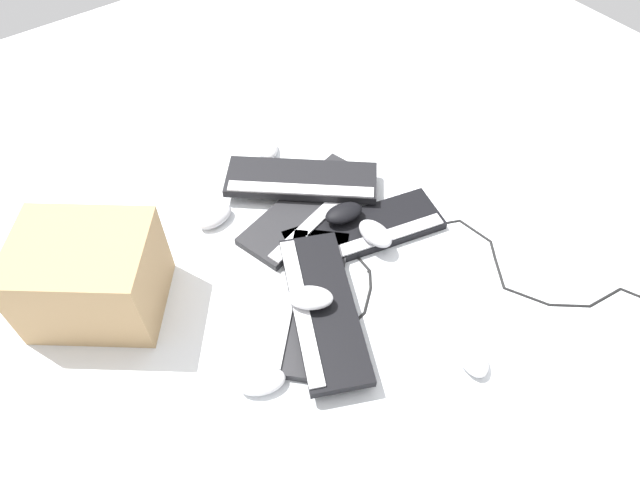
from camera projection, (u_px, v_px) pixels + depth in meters
name	position (u px, v px, depth m)	size (l,w,h in m)	color
ground_plane	(343.00, 246.00, 1.57)	(3.20, 3.20, 0.00)	silver
keyboard_0	(307.00, 208.00, 1.64)	(0.26, 0.46, 0.03)	#232326
keyboard_1	(309.00, 299.00, 1.44)	(0.42, 0.42, 0.03)	#232326
keyboard_2	(364.00, 230.00, 1.59)	(0.25, 0.46, 0.03)	black
keyboard_3	(322.00, 308.00, 1.39)	(0.46, 0.32, 0.03)	black
keyboard_4	(301.00, 180.00, 1.67)	(0.40, 0.43, 0.03)	black
mouse_0	(267.00, 147.00, 1.80)	(0.11, 0.07, 0.04)	silver
mouse_1	(310.00, 298.00, 1.37)	(0.11, 0.07, 0.04)	silver
mouse_2	(262.00, 381.00, 1.30)	(0.11, 0.07, 0.04)	silver
mouse_3	(472.00, 357.00, 1.34)	(0.11, 0.07, 0.04)	silver
mouse_4	(375.00, 234.00, 1.53)	(0.11, 0.07, 0.04)	#B7B7BC
mouse_5	(215.00, 217.00, 1.61)	(0.11, 0.07, 0.04)	#B7B7BC
mouse_6	(344.00, 213.00, 1.58)	(0.11, 0.07, 0.04)	black
cable_0	(346.00, 233.00, 1.59)	(0.56, 0.31, 0.01)	black
cable_1	(539.00, 273.00, 1.51)	(0.61, 0.33, 0.01)	black
cardboard_box	(90.00, 276.00, 1.36)	(0.32, 0.25, 0.24)	tan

